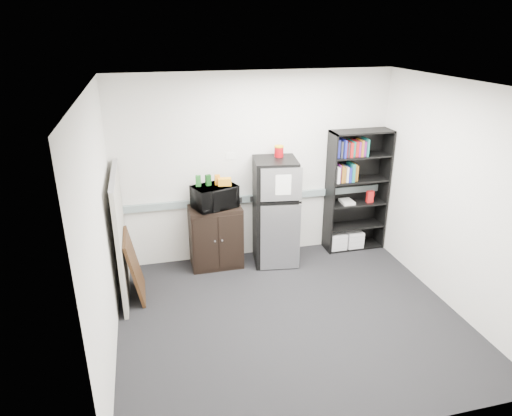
# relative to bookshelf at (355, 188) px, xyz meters

# --- Properties ---
(floor) EXTENTS (4.00, 4.00, 0.00)m
(floor) POSITION_rel_bookshelf_xyz_m (-1.51, -1.57, -0.97)
(floor) COLOR black
(floor) RESTS_ON ground
(wall_back) EXTENTS (4.00, 0.02, 2.70)m
(wall_back) POSITION_rel_bookshelf_xyz_m (-1.51, 0.18, 0.38)
(wall_back) COLOR silver
(wall_back) RESTS_ON floor
(wall_right) EXTENTS (0.02, 3.50, 2.70)m
(wall_right) POSITION_rel_bookshelf_xyz_m (0.49, -1.57, 0.38)
(wall_right) COLOR silver
(wall_right) RESTS_ON floor
(wall_left) EXTENTS (0.02, 3.50, 2.70)m
(wall_left) POSITION_rel_bookshelf_xyz_m (-3.51, -1.57, 0.38)
(wall_left) COLOR silver
(wall_left) RESTS_ON floor
(ceiling) EXTENTS (4.00, 3.50, 0.02)m
(ceiling) POSITION_rel_bookshelf_xyz_m (-1.51, -1.57, 1.73)
(ceiling) COLOR white
(ceiling) RESTS_ON wall_back
(electrical_raceway) EXTENTS (3.92, 0.05, 0.10)m
(electrical_raceway) POSITION_rel_bookshelf_xyz_m (-1.51, 0.15, -0.07)
(electrical_raceway) COLOR gray
(electrical_raceway) RESTS_ON wall_back
(wall_note) EXTENTS (0.14, 0.00, 0.10)m
(wall_note) POSITION_rel_bookshelf_xyz_m (-1.86, 0.18, 0.58)
(wall_note) COLOR white
(wall_note) RESTS_ON wall_back
(bookshelf) EXTENTS (0.90, 0.34, 1.85)m
(bookshelf) POSITION_rel_bookshelf_xyz_m (0.00, 0.00, 0.00)
(bookshelf) COLOR black
(bookshelf) RESTS_ON floor
(cubicle_partition) EXTENTS (0.06, 1.30, 1.62)m
(cubicle_partition) POSITION_rel_bookshelf_xyz_m (-3.41, -0.49, -0.16)
(cubicle_partition) COLOR gray
(cubicle_partition) RESTS_ON floor
(cabinet) EXTENTS (0.72, 0.48, 0.91)m
(cabinet) POSITION_rel_bookshelf_xyz_m (-2.15, -0.07, -0.52)
(cabinet) COLOR black
(cabinet) RESTS_ON floor
(microwave) EXTENTS (0.67, 0.56, 0.32)m
(microwave) POSITION_rel_bookshelf_xyz_m (-2.15, -0.08, 0.09)
(microwave) COLOR black
(microwave) RESTS_ON cabinet
(snack_box_a) EXTENTS (0.08, 0.06, 0.15)m
(snack_box_a) POSITION_rel_bookshelf_xyz_m (-2.36, -0.05, 0.33)
(snack_box_a) COLOR #1A5B1E
(snack_box_a) RESTS_ON microwave
(snack_box_b) EXTENTS (0.08, 0.07, 0.15)m
(snack_box_b) POSITION_rel_bookshelf_xyz_m (-2.22, -0.05, 0.33)
(snack_box_b) COLOR #0C380F
(snack_box_b) RESTS_ON microwave
(snack_box_c) EXTENTS (0.07, 0.05, 0.14)m
(snack_box_c) POSITION_rel_bookshelf_xyz_m (-2.10, -0.05, 0.32)
(snack_box_c) COLOR orange
(snack_box_c) RESTS_ON microwave
(snack_bag) EXTENTS (0.19, 0.13, 0.10)m
(snack_bag) POSITION_rel_bookshelf_xyz_m (-2.00, -0.10, 0.30)
(snack_bag) COLOR orange
(snack_bag) RESTS_ON microwave
(refrigerator) EXTENTS (0.66, 0.68, 1.55)m
(refrigerator) POSITION_rel_bookshelf_xyz_m (-1.30, -0.15, -0.20)
(refrigerator) COLOR black
(refrigerator) RESTS_ON floor
(coffee_can) EXTENTS (0.13, 0.13, 0.18)m
(coffee_can) POSITION_rel_bookshelf_xyz_m (-1.22, -0.02, 0.67)
(coffee_can) COLOR #9A070D
(coffee_can) RESTS_ON refrigerator
(framed_poster) EXTENTS (0.20, 0.67, 0.85)m
(framed_poster) POSITION_rel_bookshelf_xyz_m (-3.28, -0.62, -0.54)
(framed_poster) COLOR black
(framed_poster) RESTS_ON floor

